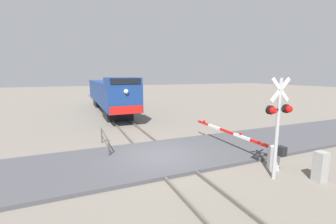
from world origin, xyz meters
TOP-DOWN VIEW (x-y plane):
  - ground_plane at (0.00, 0.00)m, footprint 160.00×160.00m
  - rail_track_left at (-0.72, 0.00)m, footprint 0.08×80.00m
  - rail_track_right at (0.72, 0.00)m, footprint 0.08×80.00m
  - road_surface at (0.00, 0.00)m, footprint 36.00×4.81m
  - locomotive at (0.00, 16.00)m, footprint 2.78×18.00m
  - crossing_signal at (3.37, -4.01)m, footprint 1.18×0.33m
  - crossing_gate at (4.07, -2.24)m, footprint 0.36×6.93m
  - utility_cabinet at (4.86, -4.84)m, footprint 0.44×0.40m
  - guard_railing at (-2.39, 2.32)m, footprint 0.08×2.98m

SIDE VIEW (x-z plane):
  - ground_plane at x=0.00m, z-range 0.00..0.00m
  - rail_track_left at x=-0.72m, z-range 0.00..0.15m
  - rail_track_right at x=0.72m, z-range 0.00..0.15m
  - road_surface at x=0.00m, z-range 0.00..0.16m
  - utility_cabinet at x=4.86m, z-range 0.00..1.20m
  - guard_railing at x=-2.39m, z-range 0.15..1.10m
  - crossing_gate at x=4.07m, z-range 0.16..1.34m
  - locomotive at x=0.00m, z-range 0.10..4.03m
  - crossing_signal at x=3.37m, z-range 0.50..4.56m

